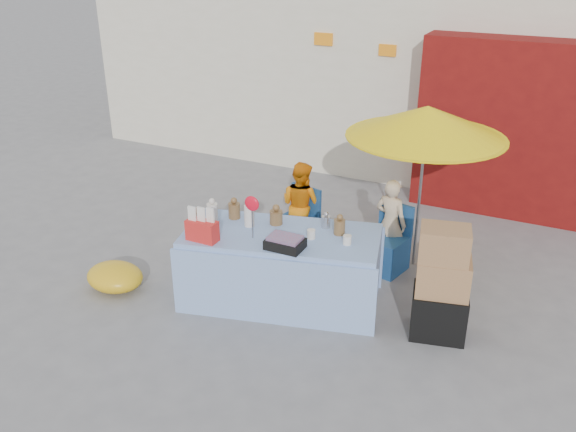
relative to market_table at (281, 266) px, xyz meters
The scene contains 9 objects.
ground 0.61m from the market_table, 97.52° to the right, with size 80.00×80.00×0.00m, color slate.
market_table is the anchor object (origin of this frame).
chair_left 1.31m from the market_table, 107.42° to the left, with size 0.57×0.57×0.85m.
chair_right 1.52m from the market_table, 55.03° to the left, with size 0.57×0.57×0.85m.
vendor_orange 1.43m from the market_table, 105.93° to the left, with size 0.58×0.46×1.20m, color orange.
vendor_beige 1.62m from the market_table, 57.87° to the left, with size 0.43×0.28×1.17m, color beige.
umbrella 2.40m from the market_table, 52.63° to the left, with size 1.90×1.90×2.09m.
box_stack 1.80m from the market_table, ahead, with size 0.65×0.58×1.25m.
tarp_bundle 2.03m from the market_table, 160.79° to the right, with size 0.71×0.57×0.32m, color gold.
Camera 1 is at (2.82, -5.02, 3.86)m, focal length 38.00 mm.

